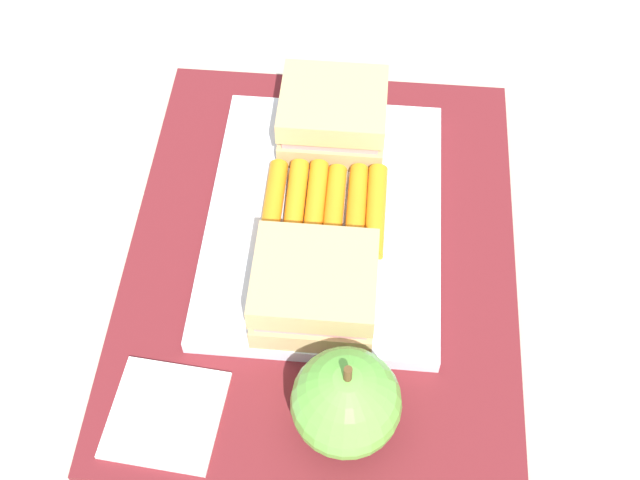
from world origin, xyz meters
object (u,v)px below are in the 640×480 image
object	(u,v)px
carrot_sticks_bundle	(325,208)
paper_napkin	(166,414)
food_tray	(324,219)
sandwich_half_left	(333,116)
apple	(346,403)
sandwich_half_right	(315,288)

from	to	relation	value
carrot_sticks_bundle	paper_napkin	xyz separation A→B (m)	(0.16, -0.09, -0.02)
food_tray	sandwich_half_left	world-z (taller)	sandwich_half_left
sandwich_half_left	apple	bearing A→B (deg)	6.33
sandwich_half_left	apple	distance (m)	0.24
sandwich_half_left	sandwich_half_right	size ratio (longest dim) A/B	1.00
sandwich_half_left	carrot_sticks_bundle	distance (m)	0.08
sandwich_half_right	paper_napkin	bearing A→B (deg)	-47.04
carrot_sticks_bundle	paper_napkin	bearing A→B (deg)	-28.86
carrot_sticks_bundle	sandwich_half_right	bearing A→B (deg)	-0.19
sandwich_half_right	apple	xyz separation A→B (m)	(0.08, 0.03, -0.00)
sandwich_half_right	apple	world-z (taller)	apple
food_tray	paper_napkin	bearing A→B (deg)	-28.83
paper_napkin	food_tray	bearing A→B (deg)	151.17
food_tray	carrot_sticks_bundle	world-z (taller)	carrot_sticks_bundle
sandwich_half_left	carrot_sticks_bundle	xyz separation A→B (m)	(0.08, 0.00, -0.02)
food_tray	paper_napkin	size ratio (longest dim) A/B	3.29
food_tray	paper_napkin	distance (m)	0.18
sandwich_half_right	paper_napkin	size ratio (longest dim) A/B	1.14
food_tray	sandwich_half_left	size ratio (longest dim) A/B	2.88
sandwich_half_left	carrot_sticks_bundle	bearing A→B (deg)	0.19
sandwich_half_left	apple	xyz separation A→B (m)	(0.23, 0.03, -0.00)
sandwich_half_right	carrot_sticks_bundle	bearing A→B (deg)	179.81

